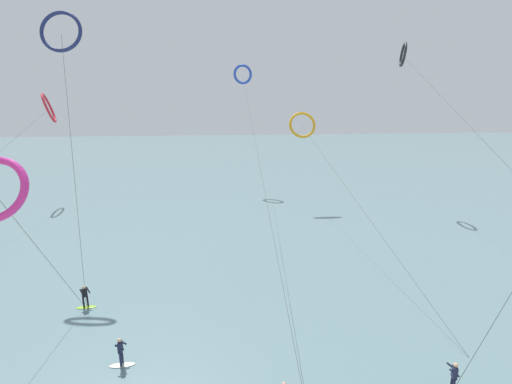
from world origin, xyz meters
name	(u,v)px	position (x,y,z in m)	size (l,w,h in m)	color
sea_water	(218,155)	(0.00, 107.66, 0.04)	(400.00, 200.00, 0.08)	slate
surfer_ivory	(121,354)	(-8.54, 14.96, 0.82)	(1.40, 0.60, 1.70)	silver
surfer_lime	(85,298)	(-12.42, 21.15, 0.82)	(1.40, 0.73, 1.70)	#8CC62D
surfer_violet	(453,380)	(8.03, 10.71, 0.82)	(1.40, 0.68, 1.70)	purple
kite_navy	(61,32)	(-15.07, 30.06, 19.99)	(4.48, 9.80, 21.75)	navy
kite_cobalt	(243,75)	(2.92, 58.43, 19.92)	(4.40, 51.92, 21.67)	#2647B7
kite_amber	(302,125)	(9.87, 44.86, 11.86)	(3.87, 33.36, 13.73)	orange
kite_crimson	(49,108)	(-26.80, 53.74, 14.21)	(2.69, 46.13, 16.45)	red
kite_charcoal	(403,55)	(23.88, 44.37, 21.35)	(3.24, 37.22, 23.06)	black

